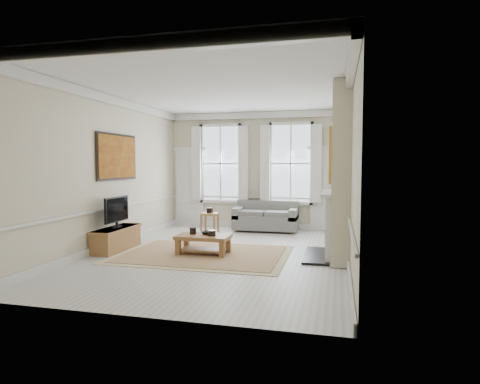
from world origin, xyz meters
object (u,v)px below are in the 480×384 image
(side_table, at_px, (210,217))
(tv_stand, at_px, (116,239))
(coffee_table, at_px, (203,239))
(sofa, at_px, (266,218))

(side_table, bearing_deg, tv_stand, -116.46)
(coffee_table, bearing_deg, side_table, 105.00)
(sofa, height_order, tv_stand, sofa)
(side_table, xyz_separation_m, tv_stand, (-1.30, -2.62, -0.19))
(sofa, bearing_deg, side_table, -154.85)
(side_table, relative_size, tv_stand, 0.39)
(side_table, height_order, coffee_table, side_table)
(sofa, height_order, coffee_table, sofa)
(sofa, height_order, side_table, sofa)
(coffee_table, distance_m, tv_stand, 2.01)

